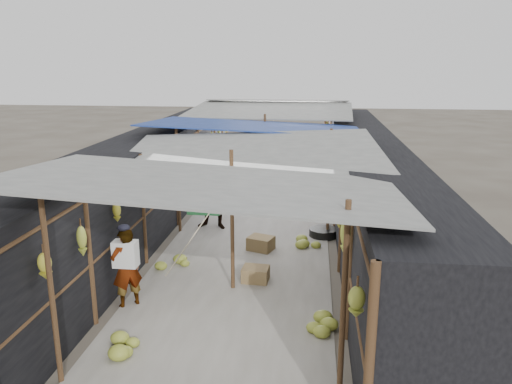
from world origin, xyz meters
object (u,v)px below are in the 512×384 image
at_px(black_basin, 323,233).
at_px(vendor_elderly, 126,268).
at_px(shopper_blue, 214,193).
at_px(vendor_seated, 310,174).
at_px(crate_near, 261,244).

bearing_deg(black_basin, vendor_elderly, -130.89).
height_order(black_basin, shopper_blue, shopper_blue).
bearing_deg(vendor_elderly, black_basin, -169.21).
bearing_deg(black_basin, vendor_seated, 94.45).
xyz_separation_m(vendor_elderly, vendor_seated, (3.01, 8.50, -0.19)).
xyz_separation_m(black_basin, shopper_blue, (-2.69, 0.31, 0.83)).
bearing_deg(vendor_seated, black_basin, 18.27).
height_order(vendor_elderly, shopper_blue, shopper_blue).
relative_size(crate_near, vendor_seated, 0.52).
distance_m(vendor_elderly, vendor_seated, 9.02).
relative_size(black_basin, vendor_seated, 0.65).
bearing_deg(crate_near, black_basin, 57.69).
height_order(crate_near, shopper_blue, shopper_blue).
height_order(crate_near, black_basin, crate_near).
bearing_deg(crate_near, shopper_blue, 153.71).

